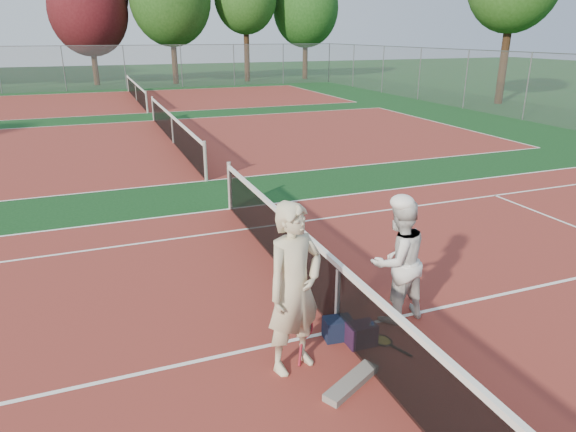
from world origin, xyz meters
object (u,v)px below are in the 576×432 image
Objects in this scene: racket_spare at (382,340)px; water_bottle at (371,335)px; player_a at (294,289)px; player_b at (398,261)px; sports_bag_navy at (338,328)px; sports_bag_purple at (361,334)px; net_main at (337,298)px; racket_red at (303,337)px; racket_black_held at (399,288)px.

water_bottle is (-0.17, -0.01, 0.14)m from racket_spare.
player_a reaches higher than water_bottle.
player_b is 4.76× the size of sports_bag_navy.
player_b is 4.80× the size of sports_bag_purple.
net_main reaches higher than water_bottle.
racket_red is at bearing -160.92° from sports_bag_navy.
player_a is 3.48× the size of racket_spare.
net_main is at bearing 69.80° from sports_bag_navy.
racket_black_held is (2.01, 0.85, -0.78)m from player_a.
net_main is 0.98m from player_b.
net_main reaches higher than sports_bag_purple.
player_a is 6.96× the size of water_bottle.
player_a reaches higher than sports_bag_navy.
racket_red is at bearing 11.79° from racket_black_held.
sports_bag_navy is at bearing 5.92° from player_a.
racket_red reaches higher than water_bottle.
sports_bag_navy is 1.23× the size of water_bottle.
sports_bag_purple is (-0.76, -0.42, -0.73)m from player_b.
racket_red is at bearing 65.50° from racket_spare.
player_a reaches higher than racket_black_held.
sports_bag_navy is (-0.06, -0.16, -0.36)m from net_main.
player_b is 2.94× the size of racket_spare.
water_bottle is (0.12, -0.06, 0.00)m from sports_bag_purple.
player_a is 1.81m from player_b.
player_b is at bearing 10.70° from sports_bag_navy.
sports_bag_navy is 1.01× the size of sports_bag_purple.
player_a is 1.63m from racket_spare.
racket_black_held is at bearing -139.03° from player_b.
racket_spare is 0.59m from sports_bag_navy.
racket_red is at bearing 177.40° from sports_bag_purple.
sports_bag_purple is at bearing 21.27° from player_b.
sports_bag_purple is (0.21, -0.24, 0.00)m from sports_bag_navy.
racket_spare is (-0.46, -0.47, -0.87)m from player_b.
racket_red is 1.48× the size of sports_bag_purple.
racket_red is 1.46× the size of sports_bag_navy.
racket_spare is 0.32m from sports_bag_purple.
net_main is 1.27m from racket_black_held.
sports_bag_navy is at bearing 40.54° from racket_spare.
racket_red is 1.97m from racket_black_held.
player_a is at bearing -155.53° from sports_bag_navy.
racket_red is (-1.55, -0.38, -0.61)m from player_b.
racket_spare is at bearing -44.60° from net_main.
net_main is 5.26× the size of player_a.
player_a is at bearing 72.59° from racket_spare.
racket_black_held is at bearing -34.59° from racket_red.
player_b is 1.23m from sports_bag_navy.
sports_bag_navy is at bearing 138.17° from water_bottle.
player_b is 1.09m from racket_spare.
racket_spare is 1.64× the size of sports_bag_purple.
player_a is 1.41m from water_bottle.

